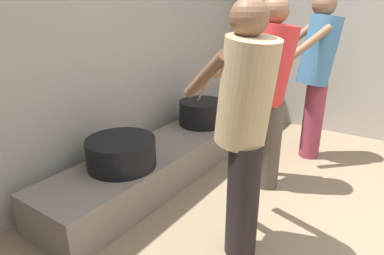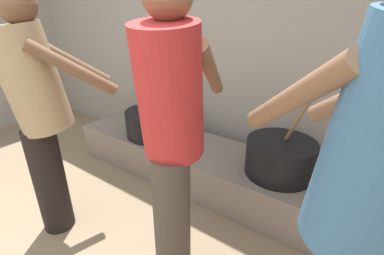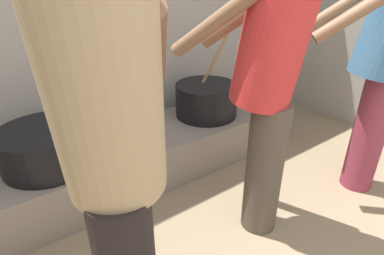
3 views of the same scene
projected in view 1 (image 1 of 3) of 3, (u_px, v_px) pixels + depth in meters
block_enclosure_rear at (90, 40)px, 2.71m from camera, size 5.28×0.20×2.50m
hearth_ledge at (169, 157)px, 3.09m from camera, size 2.64×0.60×0.33m
cooking_pot_main at (202, 113)px, 3.45m from camera, size 0.48×0.48×0.71m
cooking_pot_secondary at (121, 153)px, 2.53m from camera, size 0.54×0.54×0.23m
cook_in_red_shirt at (270, 86)px, 2.62m from camera, size 0.52×0.73×1.59m
cook_in_tan_shirt at (244, 121)px, 1.86m from camera, size 0.60×0.72×1.55m
cook_in_blue_shirt at (317, 69)px, 3.18m from camera, size 0.72×0.68×1.64m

